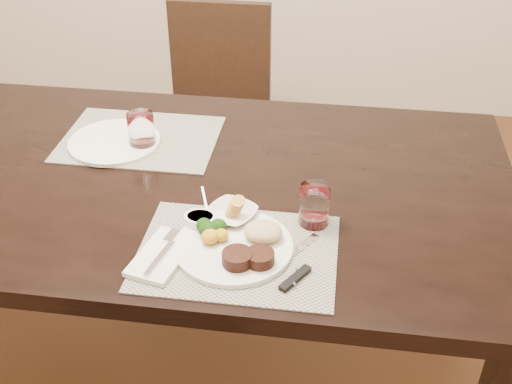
# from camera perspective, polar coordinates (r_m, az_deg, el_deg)

# --- Properties ---
(ground_plane) EXTENTS (4.50, 4.50, 0.00)m
(ground_plane) POSITION_cam_1_polar(r_m,az_deg,el_deg) (2.28, -7.69, -14.43)
(ground_plane) COLOR #462C16
(ground_plane) RESTS_ON ground
(dining_table) EXTENTS (2.00, 1.00, 0.75)m
(dining_table) POSITION_cam_1_polar(r_m,az_deg,el_deg) (1.84, -9.26, -0.56)
(dining_table) COLOR black
(dining_table) RESTS_ON ground
(chair_far) EXTENTS (0.42, 0.42, 0.90)m
(chair_far) POSITION_cam_1_polar(r_m,az_deg,el_deg) (2.70, -3.50, 7.83)
(chair_far) COLOR black
(chair_far) RESTS_ON ground
(placemat_near) EXTENTS (0.46, 0.34, 0.00)m
(placemat_near) POSITION_cam_1_polar(r_m,az_deg,el_deg) (1.49, -1.66, -5.40)
(placemat_near) COLOR gray
(placemat_near) RESTS_ON dining_table
(placemat_far) EXTENTS (0.46, 0.34, 0.00)m
(placemat_far) POSITION_cam_1_polar(r_m,az_deg,el_deg) (1.96, -10.24, 4.67)
(placemat_far) COLOR gray
(placemat_far) RESTS_ON dining_table
(dinner_plate) EXTENTS (0.28, 0.28, 0.05)m
(dinner_plate) POSITION_cam_1_polar(r_m,az_deg,el_deg) (1.49, -1.53, -4.69)
(dinner_plate) COLOR silver
(dinner_plate) RESTS_ON placemat_near
(napkin_fork) EXTENTS (0.14, 0.20, 0.02)m
(napkin_fork) POSITION_cam_1_polar(r_m,az_deg,el_deg) (1.49, -8.32, -5.56)
(napkin_fork) COLOR silver
(napkin_fork) RESTS_ON placemat_near
(steak_knife) EXTENTS (0.09, 0.22, 0.01)m
(steak_knife) POSITION_cam_1_polar(r_m,az_deg,el_deg) (1.44, 3.59, -7.00)
(steak_knife) COLOR white
(steak_knife) RESTS_ON placemat_near
(cracker_bowl) EXTENTS (0.15, 0.15, 0.05)m
(cracker_bowl) POSITION_cam_1_polar(r_m,az_deg,el_deg) (1.58, -2.16, -1.94)
(cracker_bowl) COLOR silver
(cracker_bowl) RESTS_ON placemat_near
(sauce_ramekin) EXTENTS (0.08, 0.12, 0.06)m
(sauce_ramekin) POSITION_cam_1_polar(r_m,az_deg,el_deg) (1.56, -4.96, -2.51)
(sauce_ramekin) COLOR silver
(sauce_ramekin) RESTS_ON placemat_near
(wine_glass_near) EXTENTS (0.08, 0.08, 0.10)m
(wine_glass_near) POSITION_cam_1_polar(r_m,az_deg,el_deg) (1.56, 5.20, -1.32)
(wine_glass_near) COLOR silver
(wine_glass_near) RESTS_ON placemat_near
(far_plate) EXTENTS (0.27, 0.27, 0.01)m
(far_plate) POSITION_cam_1_polar(r_m,az_deg,el_deg) (1.95, -12.48, 4.37)
(far_plate) COLOR silver
(far_plate) RESTS_ON placemat_far
(wine_glass_far) EXTENTS (0.08, 0.08, 0.11)m
(wine_glass_far) POSITION_cam_1_polar(r_m,az_deg,el_deg) (1.90, -10.14, 5.27)
(wine_glass_far) COLOR silver
(wine_glass_far) RESTS_ON placemat_far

